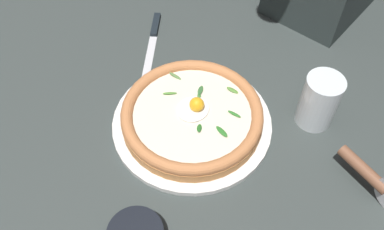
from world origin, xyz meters
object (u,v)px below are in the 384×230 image
(table_knife, at_px, (154,35))
(drinking_glass, at_px, (318,104))
(pizza_cutter, at_px, (373,178))
(pizza, at_px, (192,115))

(table_knife, height_order, drinking_glass, drinking_glass)
(pizza_cutter, distance_m, drinking_glass, 0.18)
(pizza, bearing_deg, drinking_glass, -44.06)
(pizza_cutter, relative_size, drinking_glass, 1.41)
(pizza, relative_size, pizza_cutter, 1.73)
(pizza_cutter, xyz_separation_m, table_knife, (0.03, 0.59, -0.04))
(pizza_cutter, relative_size, table_knife, 0.86)
(table_knife, xyz_separation_m, drinking_glass, (0.05, -0.43, 0.05))
(table_knife, relative_size, drinking_glass, 1.63)
(pizza, xyz_separation_m, drinking_glass, (0.18, -0.17, 0.02))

